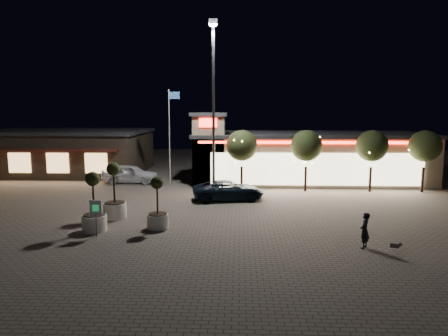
{
  "coord_description": "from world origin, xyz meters",
  "views": [
    {
      "loc": [
        3.81,
        -19.96,
        6.26
      ],
      "look_at": [
        2.81,
        6.0,
        2.52
      ],
      "focal_mm": 32.0,
      "sensor_mm": 36.0,
      "label": 1
    }
  ],
  "objects_px": {
    "pickup_truck": "(228,190)",
    "planter_mid": "(94,213)",
    "valet_sign": "(96,211)",
    "white_sedan": "(130,174)",
    "pedestrian": "(365,231)",
    "planter_left": "(115,201)"
  },
  "relations": [
    {
      "from": "pickup_truck",
      "to": "planter_mid",
      "type": "xyz_separation_m",
      "value": [
        -6.81,
        -7.66,
        0.27
      ]
    },
    {
      "from": "pickup_truck",
      "to": "planter_mid",
      "type": "relative_size",
      "value": 1.59
    },
    {
      "from": "pickup_truck",
      "to": "valet_sign",
      "type": "height_order",
      "value": "valet_sign"
    },
    {
      "from": "white_sedan",
      "to": "pedestrian",
      "type": "bearing_deg",
      "value": -135.43
    },
    {
      "from": "pickup_truck",
      "to": "white_sedan",
      "type": "height_order",
      "value": "white_sedan"
    },
    {
      "from": "white_sedan",
      "to": "planter_left",
      "type": "xyz_separation_m",
      "value": [
        2.21,
        -11.42,
        0.2
      ]
    },
    {
      "from": "valet_sign",
      "to": "pickup_truck",
      "type": "bearing_deg",
      "value": 53.31
    },
    {
      "from": "pickup_truck",
      "to": "valet_sign",
      "type": "distance_m",
      "value": 10.68
    },
    {
      "from": "white_sedan",
      "to": "planter_mid",
      "type": "relative_size",
      "value": 1.53
    },
    {
      "from": "planter_left",
      "to": "planter_mid",
      "type": "xyz_separation_m",
      "value": [
        -0.28,
        -2.56,
        -0.05
      ]
    },
    {
      "from": "pickup_truck",
      "to": "white_sedan",
      "type": "bearing_deg",
      "value": 42.73
    },
    {
      "from": "pedestrian",
      "to": "valet_sign",
      "type": "bearing_deg",
      "value": -62.11
    },
    {
      "from": "white_sedan",
      "to": "valet_sign",
      "type": "height_order",
      "value": "valet_sign"
    },
    {
      "from": "pickup_truck",
      "to": "white_sedan",
      "type": "xyz_separation_m",
      "value": [
        -8.73,
        6.31,
        0.12
      ]
    },
    {
      "from": "valet_sign",
      "to": "planter_left",
      "type": "bearing_deg",
      "value": 92.5
    },
    {
      "from": "planter_mid",
      "to": "valet_sign",
      "type": "relative_size",
      "value": 1.69
    },
    {
      "from": "pedestrian",
      "to": "planter_left",
      "type": "height_order",
      "value": "planter_left"
    },
    {
      "from": "pickup_truck",
      "to": "pedestrian",
      "type": "relative_size",
      "value": 3.01
    },
    {
      "from": "planter_mid",
      "to": "valet_sign",
      "type": "xyz_separation_m",
      "value": [
        0.43,
        -0.89,
        0.33
      ]
    },
    {
      "from": "pickup_truck",
      "to": "pedestrian",
      "type": "xyz_separation_m",
      "value": [
        6.5,
        -9.8,
        0.14
      ]
    },
    {
      "from": "white_sedan",
      "to": "pedestrian",
      "type": "height_order",
      "value": "pedestrian"
    },
    {
      "from": "pickup_truck",
      "to": "white_sedan",
      "type": "distance_m",
      "value": 10.78
    }
  ]
}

